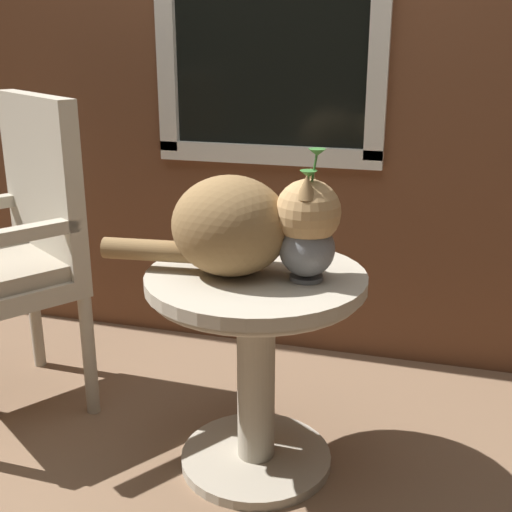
{
  "coord_description": "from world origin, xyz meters",
  "views": [
    {
      "loc": [
        0.61,
        -1.54,
        1.22
      ],
      "look_at": [
        0.15,
        0.09,
        0.65
      ],
      "focal_mm": 46.69,
      "sensor_mm": 36.0,
      "label": 1
    }
  ],
  "objects": [
    {
      "name": "wicker_side_table",
      "position": [
        0.15,
        0.09,
        0.42
      ],
      "size": [
        0.6,
        0.6,
        0.6
      ],
      "color": "#B2A893",
      "rests_on": "ground_plane"
    },
    {
      "name": "wicker_chair",
      "position": [
        -0.71,
        0.22,
        0.57
      ],
      "size": [
        0.66,
        0.65,
        1.04
      ],
      "color": "#B2A893",
      "rests_on": "ground_plane"
    },
    {
      "name": "cat",
      "position": [
        0.12,
        0.07,
        0.74
      ],
      "size": [
        0.65,
        0.3,
        0.29
      ],
      "color": "olive",
      "rests_on": "wicker_side_table"
    },
    {
      "name": "pewter_vase_with_ivy",
      "position": [
        0.29,
        0.08,
        0.7
      ],
      "size": [
        0.15,
        0.15,
        0.35
      ],
      "color": "slate",
      "rests_on": "wicker_side_table"
    },
    {
      "name": "ground_plane",
      "position": [
        0.0,
        0.0,
        0.0
      ],
      "size": [
        6.0,
        6.0,
        0.0
      ],
      "primitive_type": "plane",
      "color": "#7F6047"
    },
    {
      "name": "back_wall",
      "position": [
        -0.0,
        0.9,
        1.3
      ],
      "size": [
        4.0,
        0.07,
        2.6
      ],
      "color": "brown",
      "rests_on": "ground_plane"
    }
  ]
}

